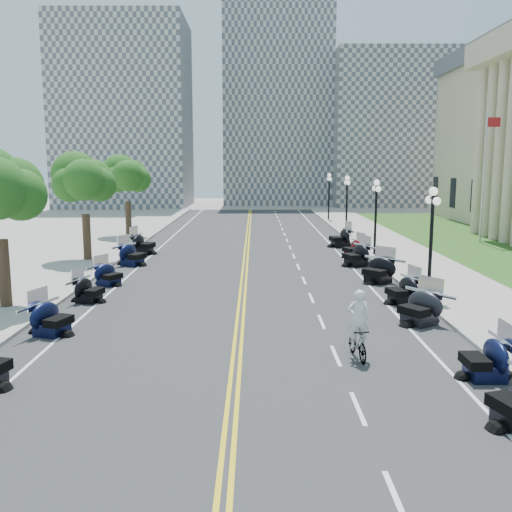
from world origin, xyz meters
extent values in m
plane|color=gray|center=(0.00, 0.00, 0.00)|extent=(160.00, 160.00, 0.00)
cube|color=#333335|center=(0.00, 10.00, 0.00)|extent=(16.00, 90.00, 0.01)
cube|color=yellow|center=(-0.12, 10.00, 0.01)|extent=(0.12, 90.00, 0.00)
cube|color=yellow|center=(0.12, 10.00, 0.01)|extent=(0.12, 90.00, 0.00)
cube|color=white|center=(6.40, 10.00, 0.01)|extent=(0.12, 90.00, 0.00)
cube|color=white|center=(-6.40, 10.00, 0.01)|extent=(0.12, 90.00, 0.00)
cube|color=white|center=(3.20, -12.00, 0.01)|extent=(0.12, 2.00, 0.00)
cube|color=white|center=(3.20, -8.00, 0.01)|extent=(0.12, 2.00, 0.00)
cube|color=white|center=(3.20, -4.00, 0.01)|extent=(0.12, 2.00, 0.00)
cube|color=white|center=(3.20, 0.00, 0.01)|extent=(0.12, 2.00, 0.00)
cube|color=white|center=(3.20, 4.00, 0.01)|extent=(0.12, 2.00, 0.00)
cube|color=white|center=(3.20, 8.00, 0.01)|extent=(0.12, 2.00, 0.00)
cube|color=white|center=(3.20, 12.00, 0.01)|extent=(0.12, 2.00, 0.00)
cube|color=white|center=(3.20, 16.00, 0.01)|extent=(0.12, 2.00, 0.00)
cube|color=white|center=(3.20, 20.00, 0.01)|extent=(0.12, 2.00, 0.00)
cube|color=white|center=(3.20, 24.00, 0.01)|extent=(0.12, 2.00, 0.00)
cube|color=white|center=(3.20, 28.00, 0.01)|extent=(0.12, 2.00, 0.00)
cube|color=white|center=(3.20, 32.00, 0.01)|extent=(0.12, 2.00, 0.00)
cube|color=white|center=(3.20, 36.00, 0.01)|extent=(0.12, 2.00, 0.00)
cube|color=white|center=(3.20, 40.00, 0.01)|extent=(0.12, 2.00, 0.00)
cube|color=white|center=(3.20, 44.00, 0.01)|extent=(0.12, 2.00, 0.00)
cube|color=white|center=(3.20, 48.00, 0.01)|extent=(0.12, 2.00, 0.00)
cube|color=white|center=(3.20, 52.00, 0.01)|extent=(0.12, 2.00, 0.00)
cube|color=#9E9991|center=(10.50, 10.00, 0.07)|extent=(5.00, 90.00, 0.15)
cube|color=#9E9991|center=(-10.50, 10.00, 0.07)|extent=(5.00, 90.00, 0.15)
cube|color=#356023|center=(17.50, 18.00, 0.05)|extent=(9.00, 60.00, 0.10)
cube|color=gray|center=(-18.00, 62.00, 13.00)|extent=(18.00, 14.00, 26.00)
cube|color=gray|center=(4.00, 68.00, 15.00)|extent=(16.00, 12.00, 30.00)
cube|color=gray|center=(22.00, 65.00, 11.00)|extent=(20.00, 14.00, 22.00)
imported|color=#A51414|center=(3.84, -4.27, 0.52)|extent=(0.71, 1.79, 1.05)
imported|color=silver|center=(3.84, -4.27, 2.00)|extent=(0.69, 0.46, 1.90)
camera|label=1|loc=(0.58, -21.63, 6.14)|focal=40.00mm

